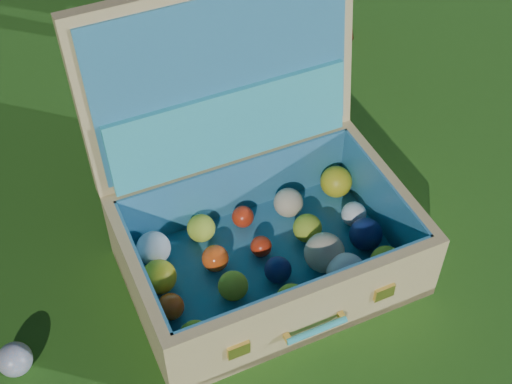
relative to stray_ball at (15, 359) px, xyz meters
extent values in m
plane|color=#215114|center=(0.72, 0.12, -0.04)|extent=(60.00, 60.00, 0.00)
sphere|color=#4683B8|center=(0.00, 0.00, 0.00)|extent=(0.07, 0.07, 0.07)
cube|color=tan|center=(0.57, 0.04, -0.02)|extent=(0.64, 0.45, 0.02)
cube|color=tan|center=(0.58, -0.15, 0.06)|extent=(0.62, 0.06, 0.19)
cube|color=tan|center=(0.56, 0.24, 0.06)|extent=(0.62, 0.06, 0.19)
cube|color=tan|center=(0.27, 0.03, 0.06)|extent=(0.04, 0.37, 0.19)
cube|color=tan|center=(0.87, 0.06, 0.06)|extent=(0.04, 0.37, 0.19)
cube|color=#286B8D|center=(0.57, 0.04, -0.01)|extent=(0.59, 0.40, 0.01)
cube|color=#286B8D|center=(0.58, -0.14, 0.07)|extent=(0.57, 0.04, 0.16)
cube|color=#286B8D|center=(0.56, 0.22, 0.07)|extent=(0.57, 0.04, 0.16)
cube|color=#286B8D|center=(0.29, 0.03, 0.07)|extent=(0.03, 0.37, 0.16)
cube|color=#286B8D|center=(0.85, 0.06, 0.07)|extent=(0.03, 0.37, 0.16)
cube|color=tan|center=(0.55, 0.30, 0.35)|extent=(0.62, 0.13, 0.41)
cube|color=#286B8D|center=(0.56, 0.28, 0.35)|extent=(0.57, 0.09, 0.36)
cube|color=#36AAB1|center=(0.56, 0.25, 0.24)|extent=(0.55, 0.08, 0.17)
cube|color=#F2C659|center=(0.42, -0.17, 0.06)|extent=(0.05, 0.01, 0.04)
cube|color=#F2C659|center=(0.75, -0.16, 0.06)|extent=(0.05, 0.01, 0.04)
cylinder|color=#36AAB1|center=(0.58, -0.18, 0.04)|extent=(0.13, 0.02, 0.01)
cube|color=#F2C659|center=(0.52, -0.18, 0.04)|extent=(0.01, 0.02, 0.01)
cube|color=#F2C659|center=(0.64, -0.17, 0.04)|extent=(0.01, 0.02, 0.01)
sphere|color=#ADBF2E|center=(0.35, -0.10, 0.03)|extent=(0.07, 0.07, 0.07)
sphere|color=#F14E14|center=(0.45, -0.09, 0.02)|extent=(0.05, 0.05, 0.05)
sphere|color=#ADBF2E|center=(0.57, -0.08, 0.03)|extent=(0.07, 0.07, 0.07)
sphere|color=silver|center=(0.70, -0.07, 0.04)|extent=(0.09, 0.09, 0.09)
sphere|color=#ADBF2E|center=(0.80, -0.07, 0.03)|extent=(0.07, 0.07, 0.07)
sphere|color=#F14E14|center=(0.33, -0.01, 0.02)|extent=(0.06, 0.06, 0.06)
sphere|color=#ADBF2E|center=(0.47, 0.00, 0.03)|extent=(0.07, 0.07, 0.07)
sphere|color=#101D50|center=(0.57, 0.00, 0.02)|extent=(0.06, 0.06, 0.06)
sphere|color=beige|center=(0.68, 0.00, 0.04)|extent=(0.09, 0.09, 0.09)
sphere|color=#101D50|center=(0.80, 0.02, 0.03)|extent=(0.08, 0.08, 0.08)
sphere|color=gold|center=(0.32, 0.07, 0.03)|extent=(0.08, 0.08, 0.08)
sphere|color=#F14E14|center=(0.45, 0.08, 0.02)|extent=(0.06, 0.06, 0.06)
sphere|color=red|center=(0.56, 0.08, 0.02)|extent=(0.05, 0.05, 0.05)
sphere|color=#ADBF2E|center=(0.68, 0.09, 0.03)|extent=(0.07, 0.07, 0.07)
sphere|color=silver|center=(0.80, 0.09, 0.02)|extent=(0.06, 0.06, 0.06)
sphere|color=silver|center=(0.33, 0.15, 0.03)|extent=(0.08, 0.08, 0.08)
sphere|color=#ADBF2E|center=(0.45, 0.17, 0.03)|extent=(0.07, 0.07, 0.07)
sphere|color=red|center=(0.56, 0.18, 0.02)|extent=(0.05, 0.05, 0.05)
sphere|color=beige|center=(0.67, 0.17, 0.03)|extent=(0.07, 0.07, 0.07)
sphere|color=gold|center=(0.80, 0.19, 0.03)|extent=(0.08, 0.08, 0.08)
camera|label=1|loc=(0.19, -0.87, 1.27)|focal=50.00mm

